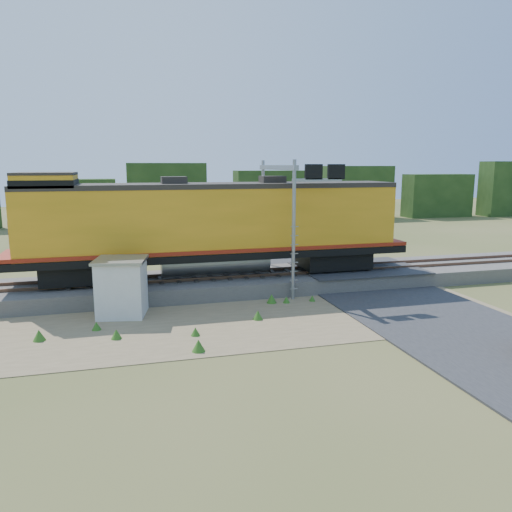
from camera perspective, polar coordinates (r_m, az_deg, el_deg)
name	(u,v)px	position (r m, az deg, el deg)	size (l,w,h in m)	color
ground	(274,321)	(22.28, 2.12, -7.43)	(140.00, 140.00, 0.00)	#475123
ballast	(243,282)	(27.75, -1.55, -2.99)	(70.00, 5.00, 0.80)	slate
rails	(242,274)	(27.64, -1.56, -2.02)	(70.00, 1.54, 0.16)	brown
dirt_shoulder	(228,321)	(22.26, -3.23, -7.41)	(26.00, 8.00, 0.03)	#8C7754
road	(406,303)	(25.76, 16.72, -5.20)	(7.00, 66.00, 0.86)	#38383A
tree_line_north	(177,198)	(58.71, -8.99, 6.58)	(130.00, 3.00, 6.50)	#1B3312
weed_clumps	(195,327)	(21.64, -6.93, -8.04)	(15.00, 6.20, 0.56)	#30611B
locomotive	(209,224)	(26.82, -5.34, 3.61)	(21.31, 3.25, 5.50)	black
shed	(122,287)	(23.52, -15.10, -3.43)	(2.62, 2.62, 2.65)	silver
signal_gantry	(287,193)	(27.05, 3.58, 7.17)	(2.81, 6.20, 7.08)	gray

